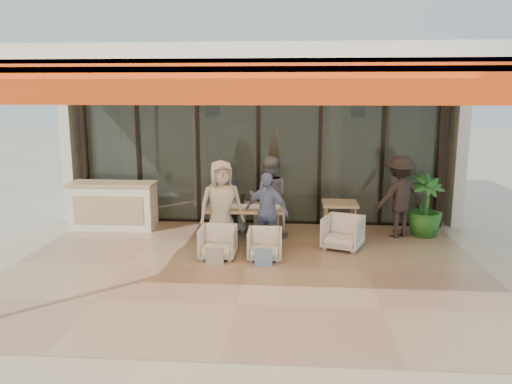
{
  "coord_description": "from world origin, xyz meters",
  "views": [
    {
      "loc": [
        0.75,
        -7.95,
        2.91
      ],
      "look_at": [
        0.1,
        0.9,
        1.15
      ],
      "focal_mm": 35.0,
      "sensor_mm": 36.0,
      "label": 1
    }
  ],
  "objects_px": {
    "diner_cream": "(221,206)",
    "diner_navy": "(228,201)",
    "host_counter": "(113,205)",
    "chair_near_right": "(265,243)",
    "chair_near_left": "(218,241)",
    "standing_woman": "(399,197)",
    "diner_grey": "(269,197)",
    "potted_palm": "(425,206)",
    "side_table": "(340,207)",
    "chair_far_right": "(270,216)",
    "side_chair": "(343,231)",
    "diner_periwinkle": "(266,212)",
    "chair_far_left": "(231,215)",
    "dining_table": "(246,209)"
  },
  "relations": [
    {
      "from": "host_counter",
      "to": "diner_grey",
      "type": "distance_m",
      "value": 3.42
    },
    {
      "from": "diner_grey",
      "to": "side_table",
      "type": "distance_m",
      "value": 1.45
    },
    {
      "from": "diner_cream",
      "to": "side_table",
      "type": "distance_m",
      "value": 2.48
    },
    {
      "from": "diner_navy",
      "to": "standing_woman",
      "type": "xyz_separation_m",
      "value": [
        3.48,
        0.18,
        0.1
      ]
    },
    {
      "from": "chair_near_right",
      "to": "diner_navy",
      "type": "xyz_separation_m",
      "value": [
        -0.84,
        1.4,
        0.44
      ]
    },
    {
      "from": "host_counter",
      "to": "chair_near_right",
      "type": "height_order",
      "value": "host_counter"
    },
    {
      "from": "chair_near_right",
      "to": "chair_near_left",
      "type": "bearing_deg",
      "value": 179.23
    },
    {
      "from": "chair_near_left",
      "to": "diner_periwinkle",
      "type": "relative_size",
      "value": 0.43
    },
    {
      "from": "chair_far_right",
      "to": "chair_near_left",
      "type": "relative_size",
      "value": 1.01
    },
    {
      "from": "dining_table",
      "to": "standing_woman",
      "type": "bearing_deg",
      "value": 11.49
    },
    {
      "from": "diner_navy",
      "to": "potted_palm",
      "type": "bearing_deg",
      "value": -170.13
    },
    {
      "from": "potted_palm",
      "to": "diner_navy",
      "type": "bearing_deg",
      "value": -175.98
    },
    {
      "from": "standing_woman",
      "to": "chair_far_right",
      "type": "bearing_deg",
      "value": -29.39
    },
    {
      "from": "chair_far_left",
      "to": "chair_far_right",
      "type": "bearing_deg",
      "value": 175.23
    },
    {
      "from": "diner_cream",
      "to": "side_chair",
      "type": "relative_size",
      "value": 2.41
    },
    {
      "from": "chair_far_right",
      "to": "chair_near_left",
      "type": "distance_m",
      "value": 2.08
    },
    {
      "from": "chair_far_right",
      "to": "standing_woman",
      "type": "bearing_deg",
      "value": 174.21
    },
    {
      "from": "diner_navy",
      "to": "diner_cream",
      "type": "relative_size",
      "value": 0.87
    },
    {
      "from": "chair_near_right",
      "to": "diner_cream",
      "type": "distance_m",
      "value": 1.12
    },
    {
      "from": "diner_grey",
      "to": "standing_woman",
      "type": "bearing_deg",
      "value": 179.36
    },
    {
      "from": "chair_far_left",
      "to": "chair_near_left",
      "type": "height_order",
      "value": "chair_far_left"
    },
    {
      "from": "chair_far_left",
      "to": "chair_near_right",
      "type": "distance_m",
      "value": 2.08
    },
    {
      "from": "standing_woman",
      "to": "potted_palm",
      "type": "relative_size",
      "value": 1.32
    },
    {
      "from": "diner_periwinkle",
      "to": "potted_palm",
      "type": "relative_size",
      "value": 1.16
    },
    {
      "from": "chair_near_left",
      "to": "side_table",
      "type": "height_order",
      "value": "side_table"
    },
    {
      "from": "host_counter",
      "to": "diner_cream",
      "type": "relative_size",
      "value": 1.08
    },
    {
      "from": "side_table",
      "to": "diner_grey",
      "type": "bearing_deg",
      "value": -177.63
    },
    {
      "from": "chair_near_right",
      "to": "standing_woman",
      "type": "bearing_deg",
      "value": 30.11
    },
    {
      "from": "chair_far_left",
      "to": "side_table",
      "type": "xyz_separation_m",
      "value": [
        2.28,
        -0.44,
        0.3
      ]
    },
    {
      "from": "chair_far_right",
      "to": "chair_near_right",
      "type": "distance_m",
      "value": 1.9
    },
    {
      "from": "diner_periwinkle",
      "to": "diner_cream",
      "type": "bearing_deg",
      "value": -158.72
    },
    {
      "from": "diner_cream",
      "to": "chair_near_right",
      "type": "bearing_deg",
      "value": -50.29
    },
    {
      "from": "chair_near_left",
      "to": "side_chair",
      "type": "distance_m",
      "value": 2.38
    },
    {
      "from": "host_counter",
      "to": "diner_cream",
      "type": "height_order",
      "value": "diner_cream"
    },
    {
      "from": "chair_far_left",
      "to": "side_chair",
      "type": "bearing_deg",
      "value": 147.62
    },
    {
      "from": "potted_palm",
      "to": "diner_periwinkle",
      "type": "bearing_deg",
      "value": -159.66
    },
    {
      "from": "diner_periwinkle",
      "to": "side_table",
      "type": "bearing_deg",
      "value": 55.01
    },
    {
      "from": "chair_near_left",
      "to": "diner_navy",
      "type": "bearing_deg",
      "value": 90.93
    },
    {
      "from": "diner_grey",
      "to": "side_table",
      "type": "relative_size",
      "value": 2.25
    },
    {
      "from": "side_chair",
      "to": "chair_far_right",
      "type": "bearing_deg",
      "value": 161.21
    },
    {
      "from": "chair_near_left",
      "to": "diner_cream",
      "type": "xyz_separation_m",
      "value": [
        0.0,
        0.5,
        0.53
      ]
    },
    {
      "from": "diner_cream",
      "to": "diner_navy",
      "type": "bearing_deg",
      "value": 70.47
    },
    {
      "from": "diner_navy",
      "to": "side_table",
      "type": "distance_m",
      "value": 2.28
    },
    {
      "from": "chair_far_right",
      "to": "chair_near_right",
      "type": "xyz_separation_m",
      "value": [
        0.0,
        -1.9,
        -0.02
      ]
    },
    {
      "from": "host_counter",
      "to": "side_chair",
      "type": "bearing_deg",
      "value": -12.35
    },
    {
      "from": "side_table",
      "to": "standing_woman",
      "type": "bearing_deg",
      "value": 5.7
    },
    {
      "from": "chair_near_right",
      "to": "potted_palm",
      "type": "bearing_deg",
      "value": 27.04
    },
    {
      "from": "chair_far_right",
      "to": "potted_palm",
      "type": "bearing_deg",
      "value": 177.24
    },
    {
      "from": "side_table",
      "to": "diner_periwinkle",
      "type": "bearing_deg",
      "value": -146.27
    },
    {
      "from": "diner_cream",
      "to": "potted_palm",
      "type": "xyz_separation_m",
      "value": [
        4.03,
        1.18,
        -0.21
      ]
    }
  ]
}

